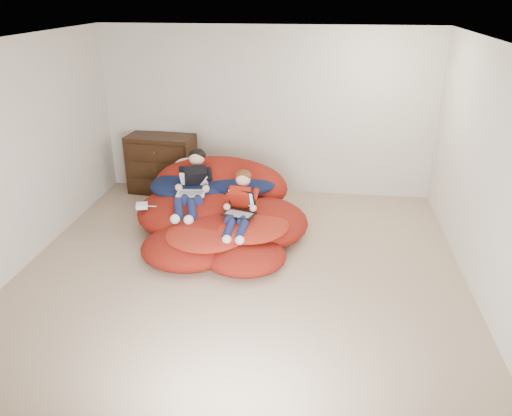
{
  "coord_description": "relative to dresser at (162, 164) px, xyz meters",
  "views": [
    {
      "loc": [
        0.81,
        -4.88,
        2.96
      ],
      "look_at": [
        0.15,
        0.19,
        0.7
      ],
      "focal_mm": 35.0,
      "sensor_mm": 36.0,
      "label": 1
    }
  ],
  "objects": [
    {
      "name": "room_shell",
      "position": [
        1.6,
        -2.23,
        -0.23
      ],
      "size": [
        5.1,
        5.1,
        2.77
      ],
      "color": "tan",
      "rests_on": "ground"
    },
    {
      "name": "dresser",
      "position": [
        0.0,
        0.0,
        0.0
      ],
      "size": [
        1.05,
        0.62,
        0.91
      ],
      "color": "black",
      "rests_on": "ground"
    },
    {
      "name": "beanbag_pile",
      "position": [
        1.15,
        -1.28,
        -0.19
      ],
      "size": [
        2.29,
        2.32,
        0.91
      ],
      "color": "maroon",
      "rests_on": "ground"
    },
    {
      "name": "cream_pillow",
      "position": [
        0.58,
        -0.57,
        0.17
      ],
      "size": [
        0.44,
        0.28,
        0.28
      ],
      "primitive_type": "ellipsoid",
      "color": "beige",
      "rests_on": "beanbag_pile"
    },
    {
      "name": "older_boy",
      "position": [
        0.83,
        -1.26,
        0.22
      ],
      "size": [
        0.39,
        1.04,
        0.68
      ],
      "color": "black",
      "rests_on": "beanbag_pile"
    },
    {
      "name": "younger_boy",
      "position": [
        1.51,
        -1.67,
        0.15
      ],
      "size": [
        0.31,
        0.92,
        0.61
      ],
      "color": "#9E1C0E",
      "rests_on": "beanbag_pile"
    },
    {
      "name": "laptop_white",
      "position": [
        0.83,
        -1.31,
        0.17
      ],
      "size": [
        0.38,
        0.41,
        0.23
      ],
      "color": "white",
      "rests_on": "older_boy"
    },
    {
      "name": "laptop_black",
      "position": [
        1.51,
        -1.71,
        0.1
      ],
      "size": [
        0.42,
        0.44,
        0.26
      ],
      "color": "black",
      "rests_on": "younger_boy"
    },
    {
      "name": "power_adapter",
      "position": [
        0.21,
        -1.53,
        -0.03
      ],
      "size": [
        0.18,
        0.18,
        0.05
      ],
      "primitive_type": "cube",
      "rotation": [
        0.0,
        0.0,
        0.3
      ],
      "color": "white",
      "rests_on": "beanbag_pile"
    }
  ]
}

